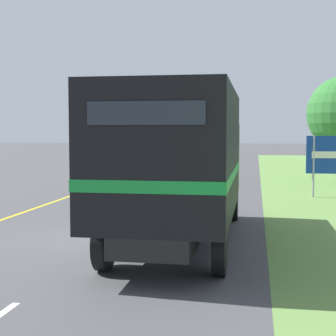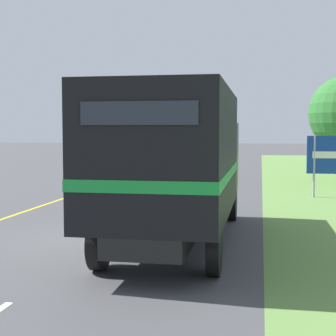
{
  "view_description": "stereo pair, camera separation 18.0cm",
  "coord_description": "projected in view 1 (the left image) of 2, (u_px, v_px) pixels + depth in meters",
  "views": [
    {
      "loc": [
        3.45,
        -11.47,
        2.52
      ],
      "look_at": [
        0.3,
        6.9,
        1.2
      ],
      "focal_mm": 55.0,
      "sensor_mm": 36.0,
      "label": 1
    },
    {
      "loc": [
        3.62,
        -11.44,
        2.52
      ],
      "look_at": [
        0.3,
        6.9,
        1.2
      ],
      "focal_mm": 55.0,
      "sensor_mm": 36.0,
      "label": 2
    }
  ],
  "objects": [
    {
      "name": "centre_dash_mid_a",
      "position": [
        162.0,
        199.0,
        19.26
      ],
      "size": [
        0.12,
        2.6,
        0.01
      ],
      "primitive_type": "cube",
      "color": "white",
      "rests_on": "ground"
    },
    {
      "name": "lead_car_white",
      "position": [
        145.0,
        164.0,
        25.85
      ],
      "size": [
        1.8,
        4.62,
        1.76
      ],
      "color": "black",
      "rests_on": "ground"
    },
    {
      "name": "centre_dash_mid_b",
      "position": [
        186.0,
        182.0,
        25.74
      ],
      "size": [
        0.12,
        2.6,
        0.01
      ],
      "primitive_type": "cube",
      "color": "white",
      "rests_on": "ground"
    },
    {
      "name": "centre_dash_farthest",
      "position": [
        209.0,
        165.0,
        38.72
      ],
      "size": [
        0.12,
        2.6,
        0.01
      ],
      "primitive_type": "cube",
      "color": "white",
      "rests_on": "ground"
    },
    {
      "name": "ground_plane",
      "position": [
        106.0,
        239.0,
        12.04
      ],
      "size": [
        200.0,
        200.0,
        0.0
      ],
      "primitive_type": "plane",
      "color": "#444447"
    },
    {
      "name": "edge_line_yellow",
      "position": [
        116.0,
        180.0,
        26.58
      ],
      "size": [
        0.12,
        61.23,
        0.01
      ],
      "primitive_type": "cube",
      "color": "yellow",
      "rests_on": "ground"
    },
    {
      "name": "centre_dash_far",
      "position": [
        200.0,
        172.0,
        32.23
      ],
      "size": [
        0.12,
        2.6,
        0.01
      ],
      "primitive_type": "cube",
      "color": "white",
      "rests_on": "ground"
    },
    {
      "name": "highway_sign",
      "position": [
        332.0,
        156.0,
        19.59
      ],
      "size": [
        1.88,
        0.09,
        2.7
      ],
      "color": "#9E9EA3",
      "rests_on": "ground"
    },
    {
      "name": "horse_trailer_truck",
      "position": [
        180.0,
        160.0,
        11.37
      ],
      "size": [
        2.45,
        7.77,
        3.36
      ],
      "color": "black",
      "rests_on": "ground"
    },
    {
      "name": "centre_dash_near",
      "position": [
        114.0,
        233.0,
        12.77
      ],
      "size": [
        0.12,
        2.6,
        0.01
      ],
      "primitive_type": "cube",
      "color": "white",
      "rests_on": "ground"
    }
  ]
}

